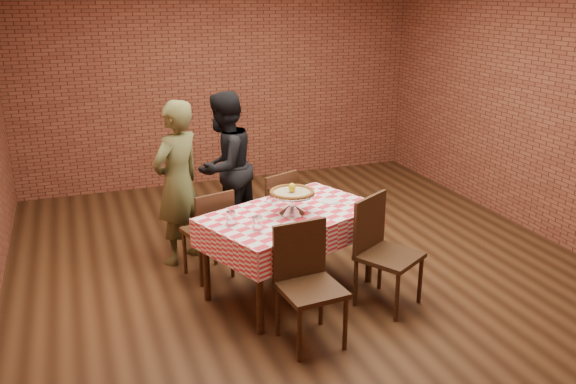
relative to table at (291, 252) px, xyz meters
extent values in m
plane|color=black|center=(0.29, 0.42, -0.38)|extent=(6.00, 6.00, 0.00)
plane|color=brown|center=(0.29, 3.42, 1.08)|extent=(5.50, 0.00, 5.50)
cube|color=#432914|center=(0.00, 0.00, 0.00)|extent=(1.69, 1.36, 0.75)
cylinder|color=#C4B28A|center=(0.00, -0.03, 0.56)|extent=(0.39, 0.39, 0.03)
ellipsoid|color=yellow|center=(0.00, -0.03, 0.61)|extent=(0.06, 0.06, 0.08)
cylinder|color=white|center=(-0.40, -0.31, 0.44)|extent=(0.10, 0.10, 0.12)
cylinder|color=white|center=(-0.56, -0.12, 0.44)|extent=(0.10, 0.10, 0.12)
cylinder|color=white|center=(0.42, 0.11, 0.39)|extent=(0.21, 0.21, 0.01)
cube|color=white|center=(0.56, 0.04, 0.39)|extent=(0.06, 0.06, 0.00)
cube|color=white|center=(0.65, 0.11, 0.39)|extent=(0.05, 0.04, 0.00)
cube|color=silver|center=(-0.06, 0.29, 0.45)|extent=(0.12, 0.10, 0.13)
imported|color=#4E4F2A|center=(-0.80, 0.98, 0.43)|extent=(0.70, 0.66, 1.62)
imported|color=black|center=(-0.22, 1.40, 0.42)|extent=(0.98, 0.96, 1.60)
camera|label=1|loc=(-1.67, -4.45, 2.19)|focal=36.81mm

